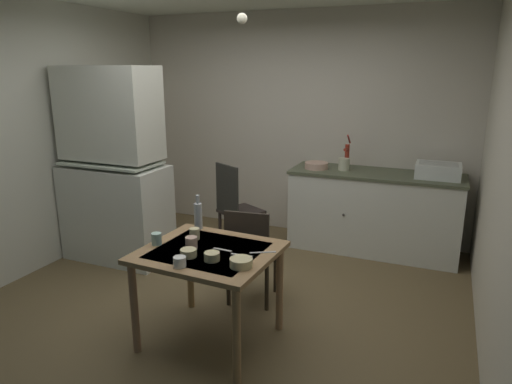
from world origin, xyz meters
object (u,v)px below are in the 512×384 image
object	(u,v)px
chair_by_counter	(236,207)
serving_bowl_wide	(188,253)
hand_pump	(347,154)
hutch_cabinet	(114,172)
dining_table	(209,263)
mug_dark	(180,262)
mixing_bowl_counter	(316,165)
chair_far_side	(251,252)
sink_basin	(438,170)
glass_bottle	(198,215)

from	to	relation	value
chair_by_counter	serving_bowl_wide	distance (m)	1.87
hand_pump	chair_by_counter	bearing A→B (deg)	-146.83
hutch_cabinet	serving_bowl_wide	xyz separation A→B (m)	(1.59, -1.18, -0.19)
dining_table	mug_dark	world-z (taller)	mug_dark
mixing_bowl_counter	hutch_cabinet	bearing A→B (deg)	-146.82
chair_far_side	serving_bowl_wide	distance (m)	0.87
hutch_cabinet	mug_dark	size ratio (longest dim) A/B	23.70
hutch_cabinet	hand_pump	world-z (taller)	hutch_cabinet
mixing_bowl_counter	dining_table	distance (m)	2.25
dining_table	mug_dark	bearing A→B (deg)	-96.63
hutch_cabinet	sink_basin	bearing A→B (deg)	21.90
mug_dark	hand_pump	bearing A→B (deg)	78.60
hutch_cabinet	serving_bowl_wide	bearing A→B (deg)	-36.57
dining_table	glass_bottle	world-z (taller)	glass_bottle
sink_basin	mixing_bowl_counter	world-z (taller)	sink_basin
mixing_bowl_counter	serving_bowl_wide	world-z (taller)	mixing_bowl_counter
sink_basin	dining_table	distance (m)	2.72
chair_by_counter	mug_dark	xyz separation A→B (m)	(0.52, -1.96, 0.24)
chair_by_counter	glass_bottle	size ratio (longest dim) A/B	3.53
sink_basin	mixing_bowl_counter	distance (m)	1.28
chair_by_counter	serving_bowl_wide	size ratio (longest dim) A/B	8.81
hutch_cabinet	mug_dark	xyz separation A→B (m)	(1.62, -1.35, -0.18)
dining_table	mug_dark	size ratio (longest dim) A/B	11.49
mixing_bowl_counter	mug_dark	xyz separation A→B (m)	(-0.21, -2.55, -0.17)
dining_table	chair_far_side	bearing A→B (deg)	85.98
mug_dark	glass_bottle	world-z (taller)	glass_bottle
serving_bowl_wide	glass_bottle	world-z (taller)	glass_bottle
mixing_bowl_counter	chair_by_counter	bearing A→B (deg)	-141.05
sink_basin	hand_pump	bearing A→B (deg)	177.30
chair_by_counter	serving_bowl_wide	world-z (taller)	chair_by_counter
serving_bowl_wide	chair_far_side	bearing A→B (deg)	81.82
hutch_cabinet	chair_far_side	distance (m)	1.81
serving_bowl_wide	sink_basin	bearing A→B (deg)	57.94
hutch_cabinet	chair_far_side	world-z (taller)	hutch_cabinet
sink_basin	glass_bottle	xyz separation A→B (m)	(-1.74, -1.91, -0.13)
sink_basin	dining_table	world-z (taller)	sink_basin
sink_basin	hand_pump	size ratio (longest dim) A/B	1.13
chair_by_counter	glass_bottle	world-z (taller)	glass_bottle
hand_pump	chair_far_side	size ratio (longest dim) A/B	0.45
chair_by_counter	hand_pump	bearing A→B (deg)	33.17
chair_far_side	serving_bowl_wide	xyz separation A→B (m)	(-0.12, -0.81, 0.29)
hand_pump	mixing_bowl_counter	distance (m)	0.36
chair_far_side	serving_bowl_wide	bearing A→B (deg)	-98.18
mug_dark	glass_bottle	size ratio (longest dim) A/B	0.30
chair_far_side	chair_by_counter	bearing A→B (deg)	121.62
sink_basin	glass_bottle	bearing A→B (deg)	-132.34
serving_bowl_wide	glass_bottle	distance (m)	0.57
mixing_bowl_counter	sink_basin	bearing A→B (deg)	2.24
sink_basin	chair_far_side	world-z (taller)	sink_basin
hand_pump	mixing_bowl_counter	size ratio (longest dim) A/B	1.49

